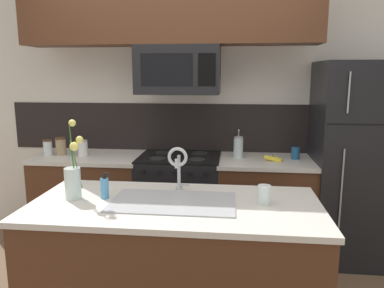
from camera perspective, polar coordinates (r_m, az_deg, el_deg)
rear_partition at (r=3.81m, az=3.35°, el=4.83°), size 5.20×0.10×2.60m
splash_band at (r=3.80m, az=-1.25°, el=2.55°), size 3.61×0.01×0.48m
back_counter_left at (r=3.87m, az=-15.02°, el=-8.23°), size 1.03×0.65×0.91m
back_counter_right at (r=3.63m, az=10.95°, el=-9.31°), size 0.88×0.65×0.91m
stove_range at (r=3.65m, az=-1.87°, el=-8.93°), size 0.76×0.64×0.93m
microwave at (r=3.42m, az=-2.05°, el=11.20°), size 0.74×0.40×0.43m
upper_cabinet_band at (r=3.45m, az=-3.52°, el=19.75°), size 2.61×0.34×0.60m
refrigerator at (r=3.70m, az=24.06°, el=-2.62°), size 0.81×0.74×1.79m
storage_jar_tall at (r=3.87m, az=-21.13°, el=-0.49°), size 0.08×0.08×0.15m
storage_jar_medium at (r=3.83m, az=-19.35°, el=-0.32°), size 0.10×0.10×0.17m
storage_jar_short at (r=3.72m, az=-16.31°, el=-0.61°), size 0.09×0.09×0.15m
banana_bunch at (r=3.45m, az=12.26°, el=-2.20°), size 0.19×0.12×0.08m
french_press at (r=3.53m, az=7.07°, el=-0.46°), size 0.09×0.09×0.27m
coffee_tin at (r=3.58m, az=15.50°, el=-1.35°), size 0.08×0.08×0.11m
island_counter at (r=2.51m, az=-2.51°, el=-18.75°), size 1.77×0.83×0.91m
kitchen_sink at (r=2.34m, az=-2.90°, el=-10.48°), size 0.76×0.44×0.16m
sink_faucet at (r=2.47m, az=-2.15°, el=-2.89°), size 0.14×0.14×0.31m
dish_soap_bottle at (r=2.44m, az=-13.17°, el=-6.50°), size 0.06×0.05×0.16m
drinking_glass at (r=2.31m, az=10.93°, el=-7.60°), size 0.08×0.08×0.12m
flower_vase at (r=2.46m, az=-17.65°, el=-5.24°), size 0.12×0.12×0.50m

